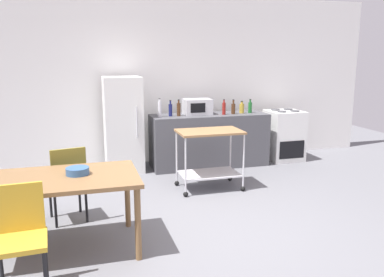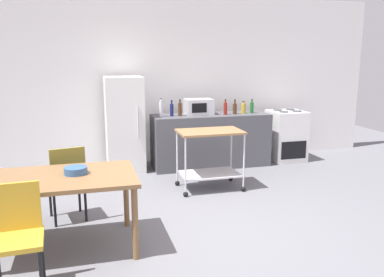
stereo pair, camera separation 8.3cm
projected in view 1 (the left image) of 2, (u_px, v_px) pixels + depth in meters
ground_plane at (206, 234)px, 4.32m from camera, size 12.00×12.00×0.00m
back_wall at (150, 81)px, 7.04m from camera, size 8.40×0.12×2.90m
kitchen_counter at (209, 140)px, 6.92m from camera, size 2.00×0.64×0.90m
dining_table at (59, 185)px, 3.83m from camera, size 1.50×0.90×0.75m
chair_mustard at (20, 233)px, 3.15m from camera, size 0.42×0.42×0.89m
chair_olive at (68, 178)px, 4.54m from camera, size 0.47×0.47×0.89m
stove_oven at (284, 135)px, 7.33m from camera, size 0.60×0.61×0.92m
refrigerator at (123, 125)px, 6.55m from camera, size 0.60×0.63×1.55m
kitchen_cart at (209, 150)px, 5.69m from camera, size 0.91×0.57×0.85m
bottle_olive_oil at (160, 109)px, 6.51m from camera, size 0.06×0.06×0.30m
bottle_sparkling_water at (170, 110)px, 6.59m from camera, size 0.06×0.06×0.27m
bottle_wine at (179, 109)px, 6.62m from camera, size 0.06×0.06×0.27m
microwave at (197, 107)px, 6.82m from camera, size 0.46×0.35×0.26m
bottle_soy_sauce at (224, 108)px, 6.77m from camera, size 0.06×0.06×0.26m
bottle_hot_sauce at (233, 108)px, 6.85m from camera, size 0.07×0.07×0.25m
bottle_vinegar at (242, 108)px, 6.94m from camera, size 0.08×0.08×0.21m
bottle_sesame_oil at (250, 107)px, 6.98m from camera, size 0.07×0.07×0.24m
fruit_bowl at (78, 171)px, 3.90m from camera, size 0.22×0.22×0.07m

